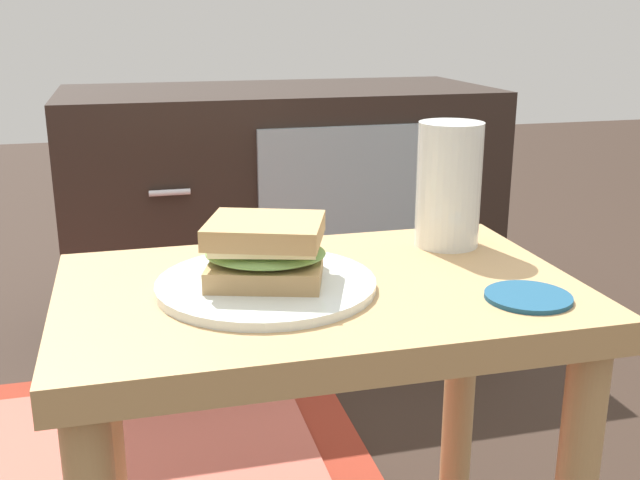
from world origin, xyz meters
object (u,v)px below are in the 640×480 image
Objects in this scene: sandwich_front at (266,252)px; beer_glass at (449,187)px; tv_cabinet at (280,213)px; plate at (267,285)px; coaster at (528,297)px.

beer_glass reaches higher than sandwich_front.
sandwich_front is at bearing -102.25° from tv_cabinet.
beer_glass reaches higher than tv_cabinet.
sandwich_front is 0.27m from beer_glass.
tv_cabinet is at bearing 77.75° from plate.
beer_glass is (0.04, -0.85, 0.25)m from tv_cabinet.
coaster is (0.26, -0.09, -0.00)m from plate.
coaster is (0.26, -0.09, -0.04)m from sandwich_front.
plate reaches higher than coaster.
tv_cabinet is 0.88m from beer_glass.
sandwich_front is 0.98× the size of beer_glass.
plate is 0.28m from beer_glass.
tv_cabinet is 4.09× the size of plate.
sandwich_front is at bearing 159.73° from coaster.
beer_glass is 0.21m from coaster.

